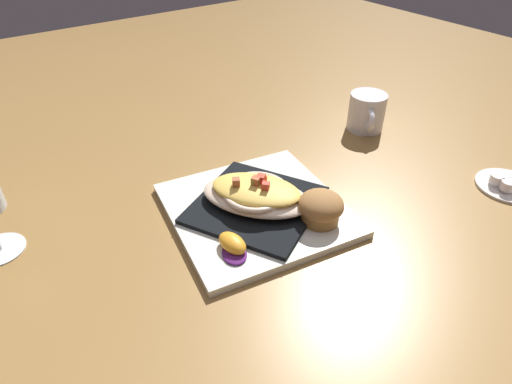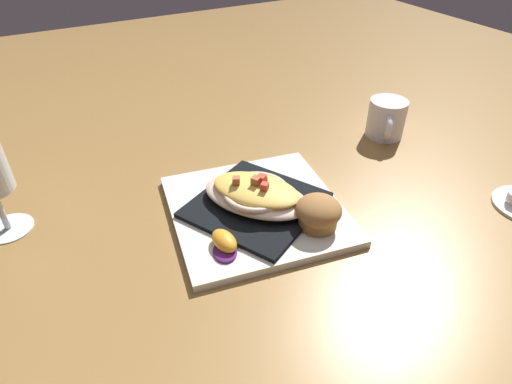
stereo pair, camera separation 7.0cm
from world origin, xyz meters
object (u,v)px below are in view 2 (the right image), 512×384
at_px(muffin, 318,212).
at_px(orange_garnish, 224,243).
at_px(square_plate, 256,210).
at_px(gratin_dish, 256,193).
at_px(coffee_mug, 386,121).

relative_size(muffin, orange_garnish, 1.07).
height_order(square_plate, muffin, muffin).
xyz_separation_m(square_plate, gratin_dish, (-0.00, 0.00, 0.03)).
relative_size(gratin_dish, muffin, 2.88).
relative_size(square_plate, coffee_mug, 2.81).
distance_m(square_plate, coffee_mug, 0.39).
xyz_separation_m(muffin, coffee_mug, (-0.19, 0.31, -0.00)).
bearing_deg(square_plate, orange_garnish, -53.74).
bearing_deg(square_plate, coffee_mug, 105.35).
bearing_deg(muffin, coffee_mug, 121.40).
xyz_separation_m(square_plate, orange_garnish, (0.06, -0.09, 0.02)).
bearing_deg(gratin_dish, muffin, 35.45).
bearing_deg(coffee_mug, muffin, -58.60).
height_order(gratin_dish, muffin, gratin_dish).
bearing_deg(gratin_dish, orange_garnish, -53.74).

